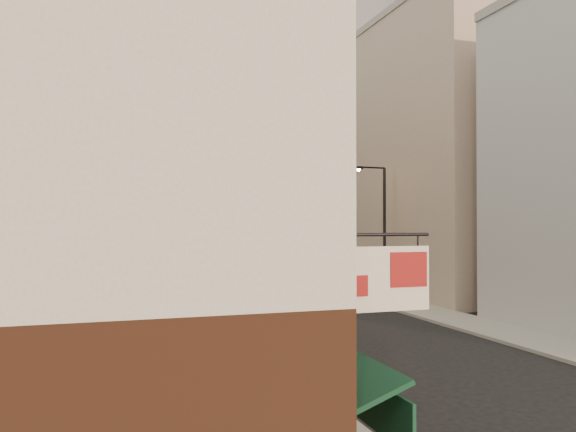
% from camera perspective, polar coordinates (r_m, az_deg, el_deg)
% --- Properties ---
extents(sidewalk_left, '(3.00, 140.00, 0.15)m').
position_cam_1_polar(sidewalk_left, '(60.90, -13.81, -5.54)').
color(sidewalk_left, gray).
rests_on(sidewalk_left, ground).
extents(sidewalk_right, '(3.00, 140.00, 0.15)m').
position_cam_1_polar(sidewalk_right, '(63.21, -1.93, -5.39)').
color(sidewalk_right, gray).
rests_on(sidewalk_right, ground).
extents(near_building_left, '(8.30, 23.04, 12.30)m').
position_cam_1_polar(near_building_left, '(14.55, -17.84, 2.91)').
color(near_building_left, brown).
rests_on(near_building_left, ground).
extents(left_bldg_beige, '(8.00, 12.00, 16.00)m').
position_cam_1_polar(left_bldg_beige, '(31.67, -19.80, 4.50)').
color(left_bldg_beige, gray).
rests_on(left_bldg_beige, ground).
extents(left_bldg_grey, '(8.00, 16.00, 20.00)m').
position_cam_1_polar(left_bldg_grey, '(47.79, -19.21, 5.11)').
color(left_bldg_grey, '#A2A2A7').
rests_on(left_bldg_grey, ground).
extents(left_bldg_tan, '(8.00, 18.00, 17.00)m').
position_cam_1_polar(left_bldg_tan, '(65.62, -18.91, 2.18)').
color(left_bldg_tan, '#8D725C').
rests_on(left_bldg_tan, ground).
extents(left_bldg_wingrid, '(8.00, 20.00, 24.00)m').
position_cam_1_polar(left_bldg_wingrid, '(85.81, -18.71, 3.82)').
color(left_bldg_wingrid, gray).
rests_on(left_bldg_wingrid, ground).
extents(right_bldg_beige, '(8.00, 16.00, 20.00)m').
position_cam_1_polar(right_bldg_beige, '(42.63, 14.86, 5.81)').
color(right_bldg_beige, gray).
rests_on(right_bldg_beige, ground).
extents(right_bldg_wingrid, '(8.00, 20.00, 26.00)m').
position_cam_1_polar(right_bldg_wingrid, '(60.64, 4.44, 6.66)').
color(right_bldg_wingrid, gray).
rests_on(right_bldg_wingrid, ground).
extents(highrise, '(21.00, 23.00, 51.20)m').
position_cam_1_polar(highrise, '(90.79, 1.08, 12.24)').
color(highrise, gray).
rests_on(highrise, ground).
extents(clock_tower, '(14.00, 14.00, 44.90)m').
position_cam_1_polar(clock_tower, '(98.84, -12.19, 6.46)').
color(clock_tower, '#8D725C').
rests_on(clock_tower, ground).
extents(white_tower, '(8.00, 8.00, 41.50)m').
position_cam_1_polar(white_tower, '(87.19, -3.94, 8.07)').
color(white_tower, silver).
rests_on(white_tower, ground).
extents(streetlamp_mid, '(2.36, 0.33, 9.00)m').
position_cam_1_polar(streetlamp_mid, '(38.86, 9.47, -0.75)').
color(streetlamp_mid, black).
rests_on(streetlamp_mid, ground).
extents(streetlamp_far, '(2.39, 0.29, 9.10)m').
position_cam_1_polar(streetlamp_far, '(58.88, -1.06, -0.74)').
color(streetlamp_far, black).
rests_on(streetlamp_far, ground).
extents(traffic_light_left, '(0.60, 0.53, 5.00)m').
position_cam_1_polar(traffic_light_left, '(45.26, -12.65, -2.64)').
color(traffic_light_left, black).
rests_on(traffic_light_left, ground).
extents(traffic_light_right, '(0.73, 0.73, 5.00)m').
position_cam_1_polar(traffic_light_right, '(48.61, 3.22, -2.22)').
color(traffic_light_right, black).
rests_on(traffic_light_right, ground).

